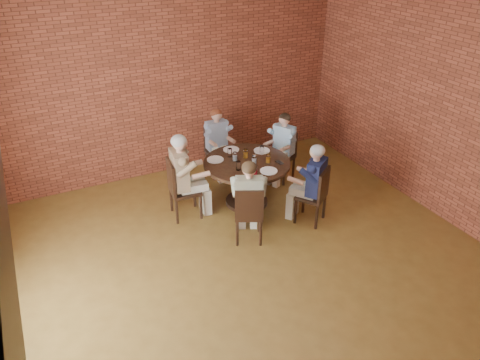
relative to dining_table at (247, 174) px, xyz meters
name	(u,v)px	position (x,y,z in m)	size (l,w,h in m)	color
floor	(260,286)	(-0.75, -1.83, -0.53)	(7.00, 7.00, 0.00)	brown
wall_back	(161,79)	(-0.75, 1.67, 1.17)	(7.00, 7.00, 0.00)	brown
wall_right	(474,116)	(2.50, -1.83, 1.17)	(7.00, 7.00, 0.00)	brown
dining_table	(247,174)	(0.00, 0.00, 0.00)	(1.35, 1.35, 0.75)	#321D10
chair_a	(284,153)	(0.97, 0.46, -0.05)	(0.49, 0.49, 0.87)	#321D10
diner_a	(282,148)	(0.90, 0.43, 0.08)	(0.46, 0.56, 1.22)	#4890BD
chair_b	(216,149)	(-0.01, 1.16, -0.05)	(0.38, 0.38, 0.88)	#321D10
diner_b	(218,143)	(-0.01, 1.09, 0.09)	(0.47, 0.57, 1.23)	gray
chair_c	(179,187)	(-1.08, 0.12, -0.02)	(0.48, 0.48, 0.95)	#321D10
diner_c	(184,177)	(-1.00, 0.11, 0.15)	(0.54, 0.66, 1.35)	brown
chair_d	(249,213)	(-0.45, -0.94, -0.04)	(0.52, 0.52, 0.89)	#321D10
diner_d	(249,201)	(-0.42, -0.87, 0.10)	(0.48, 0.59, 1.25)	#B4A58D
chair_e	(316,194)	(0.67, -0.94, -0.04)	(0.55, 0.55, 0.90)	#321D10
diner_e	(312,184)	(0.62, -0.88, 0.11)	(0.49, 0.60, 1.27)	#171D41
plate_a	(262,151)	(0.39, 0.23, 0.23)	(0.26, 0.26, 0.01)	white
plate_b	(231,150)	(-0.04, 0.48, 0.23)	(0.26, 0.26, 0.01)	white
plate_c	(215,160)	(-0.42, 0.27, 0.23)	(0.26, 0.26, 0.01)	white
plate_d	(269,171)	(0.14, -0.43, 0.23)	(0.26, 0.26, 0.01)	white
glass_a	(262,150)	(0.33, 0.12, 0.29)	(0.07, 0.07, 0.14)	white
glass_b	(246,154)	(0.05, 0.13, 0.29)	(0.07, 0.07, 0.14)	white
glass_c	(230,153)	(-0.16, 0.27, 0.29)	(0.07, 0.07, 0.14)	white
glass_d	(235,156)	(-0.15, 0.12, 0.29)	(0.07, 0.07, 0.14)	white
glass_e	(238,166)	(-0.24, -0.19, 0.29)	(0.07, 0.07, 0.14)	white
glass_f	(255,170)	(-0.08, -0.41, 0.29)	(0.07, 0.07, 0.14)	white
glass_g	(254,160)	(0.06, -0.12, 0.29)	(0.07, 0.07, 0.14)	white
glass_h	(268,158)	(0.28, -0.18, 0.29)	(0.07, 0.07, 0.14)	white
smartphone	(280,162)	(0.43, -0.26, 0.23)	(0.07, 0.14, 0.01)	black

